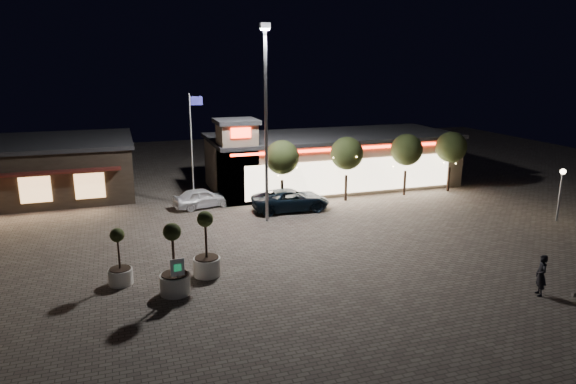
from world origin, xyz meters
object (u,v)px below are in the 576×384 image
object	(u,v)px
pickup_truck	(291,200)
white_sedan	(202,198)
pedestrian	(541,275)
valet_sign	(178,271)
planter_left	(120,267)
planter_mid	(174,272)

from	to	relation	value
pickup_truck	white_sedan	distance (m)	6.33
pedestrian	valet_sign	world-z (taller)	pedestrian
planter_left	pickup_truck	bearing A→B (deg)	38.23
planter_left	valet_sign	world-z (taller)	planter_left
pickup_truck	pedestrian	world-z (taller)	pedestrian
pickup_truck	planter_mid	distance (m)	14.25
pickup_truck	planter_left	world-z (taller)	planter_left
pickup_truck	pedestrian	bearing A→B (deg)	-156.29
white_sedan	planter_left	size ratio (longest dim) A/B	1.50
white_sedan	valet_sign	bearing A→B (deg)	156.66
planter_left	white_sedan	bearing A→B (deg)	63.86
white_sedan	valet_sign	distance (m)	14.47
planter_mid	valet_sign	bearing A→B (deg)	-78.59
pickup_truck	valet_sign	distance (m)	14.58
white_sedan	planter_mid	distance (m)	14.00
pedestrian	valet_sign	distance (m)	16.09
planter_left	planter_mid	distance (m)	2.95
planter_mid	pedestrian	bearing A→B (deg)	-19.02
pedestrian	planter_left	size ratio (longest dim) A/B	0.69
pedestrian	valet_sign	xyz separation A→B (m)	(-15.35, 4.83, 0.34)
pickup_truck	planter_left	distance (m)	14.64
pedestrian	planter_left	distance (m)	19.14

